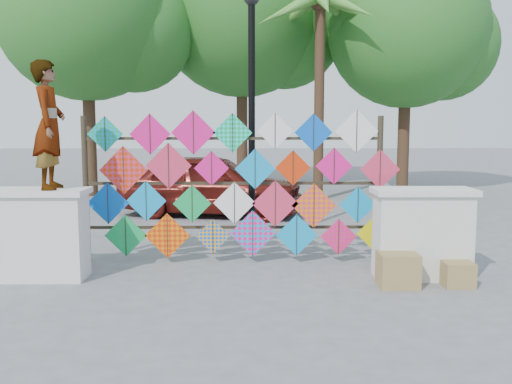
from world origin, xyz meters
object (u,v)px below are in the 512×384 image
lamppost (252,94)px  vendor_woman (49,125)px  sedan (211,184)px  kite_rack (236,187)px

lamppost → vendor_woman: bearing=-141.7°
sedan → lamppost: bearing=-153.9°
kite_rack → lamppost: (0.24, 1.27, 1.49)m
kite_rack → vendor_woman: vendor_woman is taller
vendor_woman → sedan: bearing=-23.7°
kite_rack → vendor_woman: bearing=-159.9°
kite_rack → sedan: kite_rack is taller
vendor_woman → lamppost: lamppost is taller
kite_rack → vendor_woman: size_ratio=2.81×
sedan → vendor_woman: bearing=171.8°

